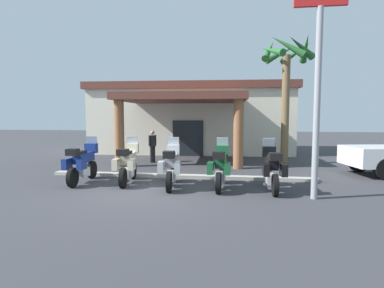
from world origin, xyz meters
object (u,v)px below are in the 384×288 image
(motorcycle_cream, at_px, (128,163))
(motorcycle_black, at_px, (272,169))
(pedestrian, at_px, (153,144))
(motorcycle_green, at_px, (220,167))
(palm_tree_near_portico, at_px, (287,69))
(roadside_sign, at_px, (319,44))
(motorcycle_silver, at_px, (171,166))
(motorcycle_blue, at_px, (82,163))
(motel_building, at_px, (192,118))

(motorcycle_cream, distance_m, motorcycle_black, 4.89)
(motorcycle_cream, distance_m, pedestrian, 5.03)
(motorcycle_green, bearing_deg, motorcycle_cream, 85.58)
(pedestrian, bearing_deg, palm_tree_near_portico, 32.22)
(roadside_sign, bearing_deg, motorcycle_silver, 168.20)
(motorcycle_green, distance_m, palm_tree_near_portico, 7.45)
(motorcycle_cream, height_order, palm_tree_near_portico, palm_tree_near_portico)
(pedestrian, xyz_separation_m, palm_tree_near_portico, (6.57, 0.35, 3.66))
(motorcycle_silver, xyz_separation_m, palm_tree_near_portico, (4.47, 5.72, 3.90))
(motorcycle_green, relative_size, pedestrian, 1.36)
(motorcycle_blue, height_order, palm_tree_near_portico, palm_tree_near_portico)
(motorcycle_cream, relative_size, motorcycle_green, 1.00)
(motorcycle_green, bearing_deg, motorcycle_blue, 89.17)
(motorcycle_black, bearing_deg, roadside_sign, -130.63)
(motorcycle_blue, bearing_deg, motorcycle_cream, -87.33)
(motel_building, xyz_separation_m, motorcycle_cream, (-0.82, -10.30, -1.56))
(motorcycle_silver, distance_m, roadside_sign, 5.72)
(motorcycle_silver, xyz_separation_m, motorcycle_black, (3.25, -0.03, 0.00))
(palm_tree_near_portico, bearing_deg, motel_building, 136.83)
(motorcycle_green, xyz_separation_m, motorcycle_black, (1.63, -0.07, 0.00))
(motorcycle_cream, bearing_deg, motorcycle_black, -101.19)
(motorcycle_blue, distance_m, motorcycle_silver, 3.26)
(motorcycle_black, distance_m, pedestrian, 7.60)
(motorcycle_green, relative_size, motorcycle_black, 1.00)
(motorcycle_blue, height_order, roadside_sign, roadside_sign)
(motorcycle_cream, distance_m, palm_tree_near_portico, 9.00)
(motel_building, bearing_deg, roadside_sign, -68.50)
(palm_tree_near_portico, distance_m, roadside_sign, 6.63)
(motorcycle_green, xyz_separation_m, palm_tree_near_portico, (2.85, 5.67, 3.90))
(motel_building, xyz_separation_m, motorcycle_blue, (-2.44, -10.44, -1.56))
(motorcycle_green, bearing_deg, motorcycle_silver, 92.78)
(roadside_sign, bearing_deg, motel_building, 113.97)
(motorcycle_black, height_order, roadside_sign, roadside_sign)
(motorcycle_silver, relative_size, motorcycle_green, 1.00)
(motorcycle_green, xyz_separation_m, pedestrian, (-3.72, 5.33, 0.24))
(motel_building, bearing_deg, motorcycle_green, -79.58)
(pedestrian, height_order, roadside_sign, roadside_sign)
(palm_tree_near_portico, bearing_deg, motorcycle_silver, -128.06)
(motorcycle_cream, xyz_separation_m, motorcycle_black, (4.88, -0.40, 0.00))
(palm_tree_near_portico, bearing_deg, motorcycle_cream, -138.77)
(palm_tree_near_portico, relative_size, roadside_sign, 0.97)
(motorcycle_cream, xyz_separation_m, motorcycle_silver, (1.63, -0.37, 0.00))
(motel_building, bearing_deg, motorcycle_blue, -105.64)
(motorcycle_blue, bearing_deg, motorcycle_black, -94.61)
(motorcycle_silver, relative_size, palm_tree_near_portico, 0.35)
(motel_building, bearing_deg, motorcycle_silver, -88.14)
(roadside_sign, bearing_deg, motorcycle_green, 160.77)
(motorcycle_cream, distance_m, motorcycle_green, 3.27)
(motorcycle_blue, height_order, motorcycle_green, same)
(pedestrian, bearing_deg, motel_building, 105.54)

